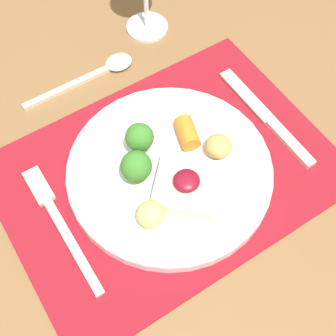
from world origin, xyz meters
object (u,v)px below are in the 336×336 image
at_px(fork, 57,219).
at_px(knife, 271,122).
at_px(dinner_plate, 168,171).
at_px(spoon, 102,70).

xyz_separation_m(fork, knife, (0.34, -0.03, 0.00)).
bearing_deg(dinner_plate, spoon, 85.84).
bearing_deg(spoon, fork, -127.61).
relative_size(fork, spoon, 1.09).
height_order(dinner_plate, knife, dinner_plate).
bearing_deg(fork, spoon, 49.25).
distance_m(dinner_plate, fork, 0.16).
xyz_separation_m(dinner_plate, fork, (-0.16, 0.02, -0.01)).
distance_m(knife, spoon, 0.28).
xyz_separation_m(dinner_plate, spoon, (0.02, 0.22, -0.01)).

